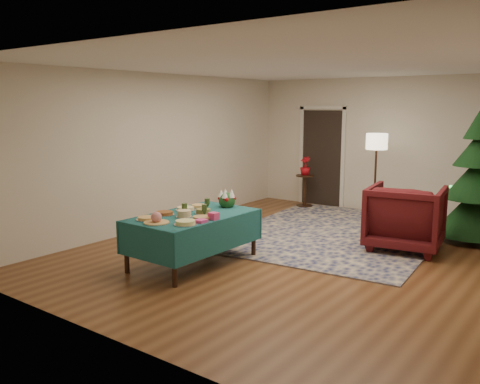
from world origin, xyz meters
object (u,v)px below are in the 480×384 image
Objects in this scene: armchair at (406,214)px; side_table at (305,191)px; christmas_tree at (475,183)px; floor_lamp at (377,147)px; gift_box at (214,216)px; buffet_table at (193,225)px; potted_plant at (305,170)px.

armchair reaches higher than side_table.
side_table is at bearing 166.70° from christmas_tree.
side_table is 3.67m from christmas_tree.
gift_box is at bearing -96.77° from floor_lamp.
christmas_tree reaches higher than buffet_table.
buffet_table is 16.22× the size of gift_box.
floor_lamp is 4.17× the size of potted_plant.
christmas_tree reaches higher than armchair.
christmas_tree reaches higher than floor_lamp.
side_table is 1.75× the size of potted_plant.
side_table is (-0.76, 4.41, -0.22)m from buffet_table.
side_table is (-1.18, 4.47, -0.40)m from gift_box.
buffet_table is 4.58× the size of potted_plant.
armchair is 3.46m from side_table.
gift_box is 0.05× the size of christmas_tree.
side_table is 0.46m from potted_plant.
floor_lamp is at bearing 83.23° from gift_box.
christmas_tree is (1.85, -0.53, -0.44)m from floor_lamp.
potted_plant is 0.19× the size of christmas_tree.
side_table is at bearing 0.00° from potted_plant.
floor_lamp is 1.98m from christmas_tree.
gift_box is 3.00m from armchair.
floor_lamp is 0.78× the size of christmas_tree.
gift_box is at bearing -122.82° from christmas_tree.
floor_lamp is 2.00m from side_table.
buffet_table is 1.66× the size of armchair.
armchair is 1.40m from christmas_tree.
gift_box is 4.64m from side_table.
side_table is (-2.83, 1.98, -0.21)m from armchair.
christmas_tree is (3.53, -0.83, 0.61)m from side_table.
christmas_tree is at bearing -13.30° from side_table.
potted_plant is (0.00, 0.00, 0.46)m from side_table.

